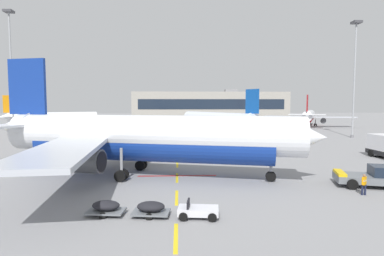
{
  "coord_description": "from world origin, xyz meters",
  "views": [
    {
      "loc": [
        18.18,
        -9.97,
        7.36
      ],
      "look_at": [
        19.86,
        29.99,
        4.28
      ],
      "focal_mm": 29.72,
      "sensor_mm": 36.0,
      "label": 1
    }
  ],
  "objects": [
    {
      "name": "ground",
      "position": [
        40.0,
        40.0,
        0.0
      ],
      "size": [
        400.0,
        400.0,
        0.0
      ],
      "primitive_type": "plane",
      "color": "gray"
    },
    {
      "name": "airliner_foreground",
      "position": [
        14.74,
        22.21,
        3.95
      ],
      "size": [
        34.45,
        33.59,
        12.2
      ],
      "color": "white",
      "rests_on": "ground"
    },
    {
      "name": "terminal_satellite",
      "position": [
        33.47,
        149.71,
        6.44
      ],
      "size": [
        73.59,
        27.3,
        14.46
      ],
      "color": "#9E998E",
      "rests_on": "ground"
    },
    {
      "name": "airliner_mid_left",
      "position": [
        -18.17,
        83.28,
        3.11
      ],
      "size": [
        26.16,
        24.79,
        9.6
      ],
      "color": "white",
      "rests_on": "ground"
    },
    {
      "name": "airliner_far_center",
      "position": [
        27.79,
        66.1,
        3.36
      ],
      "size": [
        26.15,
        27.81,
        10.39
      ],
      "color": "silver",
      "rests_on": "ground"
    },
    {
      "name": "airliner_far_right",
      "position": [
        61.19,
        93.14,
        3.22
      ],
      "size": [
        25.96,
        27.3,
        9.95
      ],
      "color": "white",
      "rests_on": "ground"
    },
    {
      "name": "baggage_train",
      "position": [
        16.38,
        10.37,
        0.52
      ],
      "size": [
        8.71,
        2.49,
        1.14
      ],
      "color": "silver",
      "rests_on": "ground"
    },
    {
      "name": "apron_light_mast_far",
      "position": [
        55.75,
        56.9,
        15.38
      ],
      "size": [
        1.8,
        1.8,
        24.71
      ],
      "color": "slate",
      "rests_on": "ground"
    },
    {
      "name": "uld_cargo_container",
      "position": [
        0.83,
        23.21,
        0.8
      ],
      "size": [
        1.65,
        1.61,
        1.6
      ],
      "color": "#B7BCC6",
      "rests_on": "ground"
    },
    {
      "name": "pushback_tug",
      "position": [
        35.52,
        17.0,
        0.9
      ],
      "size": [
        6.52,
        4.33,
        2.08
      ],
      "color": "slate",
      "rests_on": "ground"
    },
    {
      "name": "ground_crew_worker",
      "position": [
        33.07,
        14.53,
        0.97
      ],
      "size": [
        0.59,
        0.5,
        1.71
      ],
      "color": "#191E38",
      "rests_on": "ground"
    },
    {
      "name": "apron_light_mast_near",
      "position": [
        -17.67,
        60.35,
        16.67
      ],
      "size": [
        1.8,
        1.8,
        27.09
      ],
      "color": "slate",
      "rests_on": "ground"
    },
    {
      "name": "apron_paint_markings",
      "position": [
        18.0,
        37.35,
        0.0
      ],
      "size": [
        8.0,
        95.56,
        0.01
      ],
      "color": "yellow",
      "rests_on": "ground"
    }
  ]
}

